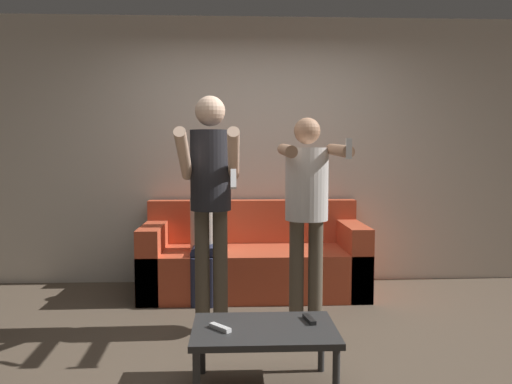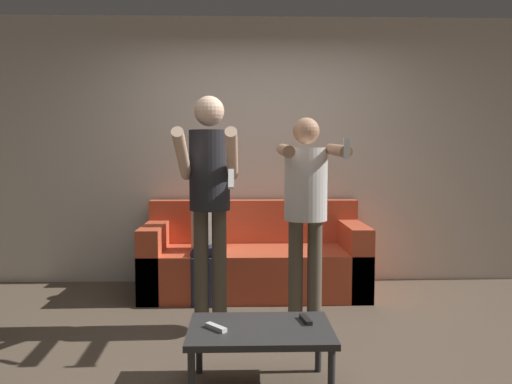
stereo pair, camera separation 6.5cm
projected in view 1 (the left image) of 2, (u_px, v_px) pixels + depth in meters
ground_plane at (268, 349)px, 3.41m from camera, size 14.00×14.00×0.00m
wall_back at (256, 151)px, 5.13m from camera, size 6.40×0.06×2.70m
couch at (254, 262)px, 4.78m from camera, size 2.08×0.83×0.86m
person_standing_left at (211, 187)px, 3.65m from camera, size 0.42×0.69×1.75m
person_standing_right at (307, 198)px, 3.68m from camera, size 0.44×0.75×1.60m
person_seated at (205, 229)px, 4.55m from camera, size 0.28×0.52×1.17m
coffee_table at (264, 334)px, 2.81m from camera, size 0.81×0.53×0.36m
remote_near at (220, 328)px, 2.76m from camera, size 0.13×0.13×0.02m
remote_far at (309, 319)px, 2.90m from camera, size 0.06×0.15×0.02m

